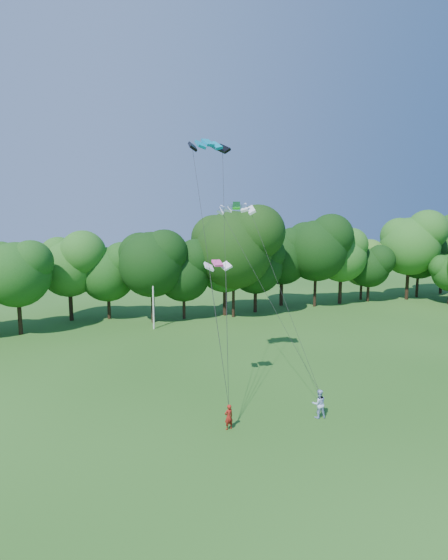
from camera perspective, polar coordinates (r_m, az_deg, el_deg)
name	(u,v)px	position (r m, az deg, el deg)	size (l,w,h in m)	color
ground	(327,461)	(25.91, 13.29, -21.97)	(160.00, 160.00, 0.00)	#1F4E15
utility_pole	(153,294)	(50.57, -9.24, -1.84)	(1.55, 0.47, 7.92)	silver
kite_flyer_left	(229,417)	(28.00, 0.62, -17.44)	(0.58, 0.38, 1.59)	maroon
kite_flyer_right	(319,404)	(29.99, 12.29, -15.50)	(0.92, 0.72, 1.90)	#B2C5F7
kite_teal	(208,143)	(32.42, -2.14, 17.49)	(2.96, 1.45, 0.71)	#0583A8
kite_green	(236,206)	(35.01, 1.63, 9.68)	(3.16, 2.29, 0.67)	green
kite_pink	(217,263)	(30.50, -0.87, 2.21)	(1.90, 0.96, 0.42)	#FF469B
tree_back_center	(234,241)	(55.20, 1.26, 5.17)	(10.85, 10.85, 15.78)	black
tree_back_east	(362,261)	(70.45, 17.62, 2.33)	(6.60, 6.60, 9.60)	black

